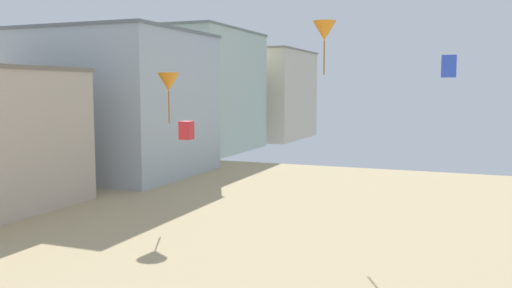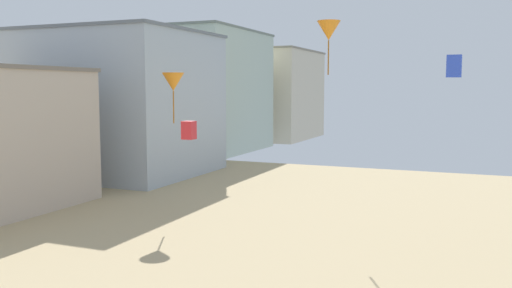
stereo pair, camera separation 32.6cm
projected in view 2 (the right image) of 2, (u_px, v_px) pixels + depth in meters
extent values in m
cube|color=#ADB7C1|center=(122.00, 105.00, 57.12)|extent=(16.73, 15.86, 14.56)
cube|color=slate|center=(120.00, 33.00, 56.36)|extent=(17.06, 16.18, 0.30)
cube|color=#B7C6B2|center=(215.00, 92.00, 76.90)|extent=(10.29, 19.61, 16.86)
cube|color=slate|center=(215.00, 31.00, 76.02)|extent=(10.50, 20.00, 0.30)
cube|color=beige|center=(272.00, 95.00, 97.81)|extent=(14.06, 19.42, 15.42)
cube|color=gray|center=(272.00, 51.00, 97.00)|extent=(14.34, 19.81, 0.30)
cube|color=red|center=(189.00, 130.00, 26.95)|extent=(0.58, 0.58, 0.91)
cone|color=orange|center=(329.00, 31.00, 35.98)|extent=(1.57, 1.57, 1.28)
cylinder|color=#A75C15|center=(328.00, 58.00, 36.16)|extent=(0.09, 0.09, 2.28)
cone|color=orange|center=(173.00, 82.00, 39.40)|extent=(1.62, 1.62, 1.33)
cylinder|color=#A75C15|center=(174.00, 107.00, 39.59)|extent=(0.09, 0.09, 2.36)
cube|color=blue|center=(454.00, 66.00, 35.22)|extent=(0.92, 0.92, 1.45)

